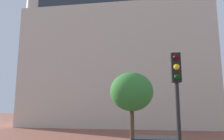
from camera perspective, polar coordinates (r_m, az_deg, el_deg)
The scene contains 3 objects.
landmark_building at distance 34.51m, azimuth 1.20°, elevation 3.29°, with size 28.30×11.90×33.65m.
traffic_light_pole at distance 6.57m, azimuth 17.47°, elevation -8.02°, with size 0.28×0.34×4.79m.
tree_curb_far at distance 14.70m, azimuth 5.36°, elevation -5.98°, with size 3.00×3.00×5.46m.
Camera 1 is at (1.52, -1.19, 3.24)m, focal length 33.50 mm.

